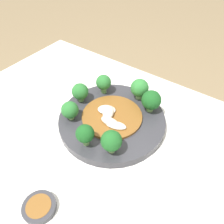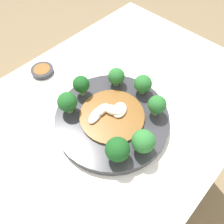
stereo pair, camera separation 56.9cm
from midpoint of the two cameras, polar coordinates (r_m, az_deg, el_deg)
table at (r=0.90m, az=-12.84°, el=-34.96°), size 1.02×0.64×0.78m
plate at (r=0.53m, az=-18.49°, el=-22.13°), size 0.30×0.30×0.02m
broccoli_southeast at (r=0.46m, az=-24.19°, el=-32.49°), size 0.05×0.05×0.06m
broccoli_west at (r=0.56m, az=-27.26°, el=-12.18°), size 0.05×0.05×0.06m
broccoli_southwest at (r=0.54m, az=-31.92°, el=-18.64°), size 0.05×0.05×0.06m
broccoli_northeast at (r=0.48m, az=-5.90°, el=-17.71°), size 0.06×0.06×0.07m
broccoli_north at (r=0.51m, az=-8.96°, el=-11.91°), size 0.05×0.05×0.07m
broccoli_northwest at (r=0.55m, az=-19.63°, el=-9.20°), size 0.05×0.05×0.06m
broccoli_south at (r=0.49m, az=-31.09°, el=-28.31°), size 0.05×0.05×0.06m
stirfry_center at (r=0.52m, az=-19.32°, el=-21.59°), size 0.17×0.17×0.02m
sauce_dish at (r=0.57m, az=-45.99°, el=-41.50°), size 0.07×0.07×0.02m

